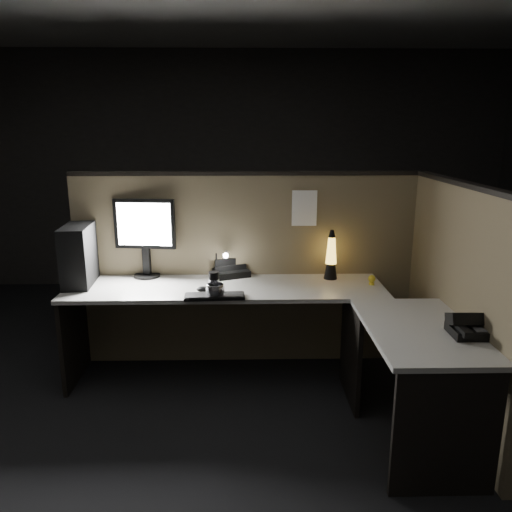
{
  "coord_description": "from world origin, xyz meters",
  "views": [
    {
      "loc": [
        -0.0,
        -2.86,
        1.84
      ],
      "look_at": [
        0.07,
        0.35,
        1.02
      ],
      "focal_mm": 35.0,
      "sensor_mm": 36.0,
      "label": 1
    }
  ],
  "objects_px": {
    "keyboard": "(215,296)",
    "desk_phone": "(469,326)",
    "monitor": "(145,230)",
    "pc_tower": "(79,255)",
    "lava_lamp": "(331,259)"
  },
  "relations": [
    {
      "from": "monitor",
      "to": "pc_tower",
      "type": "bearing_deg",
      "value": -150.3
    },
    {
      "from": "pc_tower",
      "to": "keyboard",
      "type": "distance_m",
      "value": 1.08
    },
    {
      "from": "keyboard",
      "to": "desk_phone",
      "type": "xyz_separation_m",
      "value": [
        1.45,
        -0.65,
        0.04
      ]
    },
    {
      "from": "pc_tower",
      "to": "monitor",
      "type": "relative_size",
      "value": 0.72
    },
    {
      "from": "lava_lamp",
      "to": "desk_phone",
      "type": "xyz_separation_m",
      "value": [
        0.59,
        -1.08,
        -0.11
      ]
    },
    {
      "from": "lava_lamp",
      "to": "desk_phone",
      "type": "height_order",
      "value": "lava_lamp"
    },
    {
      "from": "monitor",
      "to": "desk_phone",
      "type": "bearing_deg",
      "value": -22.99
    },
    {
      "from": "pc_tower",
      "to": "monitor",
      "type": "height_order",
      "value": "monitor"
    },
    {
      "from": "keyboard",
      "to": "pc_tower",
      "type": "bearing_deg",
      "value": 158.37
    },
    {
      "from": "monitor",
      "to": "desk_phone",
      "type": "distance_m",
      "value": 2.34
    },
    {
      "from": "keyboard",
      "to": "lava_lamp",
      "type": "bearing_deg",
      "value": 23.79
    },
    {
      "from": "monitor",
      "to": "lava_lamp",
      "type": "bearing_deg",
      "value": 3.57
    },
    {
      "from": "pc_tower",
      "to": "lava_lamp",
      "type": "relative_size",
      "value": 1.15
    },
    {
      "from": "lava_lamp",
      "to": "desk_phone",
      "type": "bearing_deg",
      "value": -61.24
    },
    {
      "from": "pc_tower",
      "to": "lava_lamp",
      "type": "distance_m",
      "value": 1.87
    }
  ]
}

